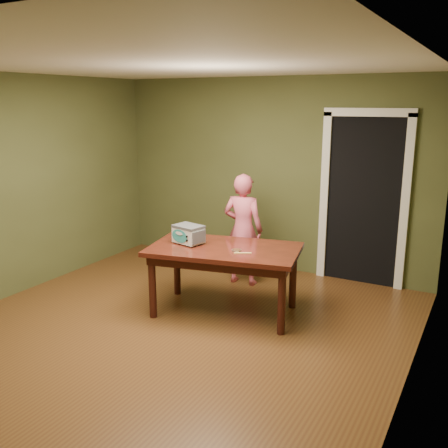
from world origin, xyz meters
name	(u,v)px	position (x,y,z in m)	size (l,w,h in m)	color
floor	(165,336)	(0.00, 0.00, 0.00)	(5.00, 5.00, 0.00)	brown
room_shell	(160,165)	(0.00, 0.00, 1.71)	(4.52, 5.02, 2.61)	#4D542D
doorway	(369,198)	(1.30, 2.78, 1.06)	(1.10, 0.66, 2.25)	black
dining_table	(224,256)	(0.24, 0.80, 0.65)	(1.75, 1.21, 0.75)	#36130C
toy_oven	(188,234)	(-0.18, 0.74, 0.86)	(0.37, 0.29, 0.21)	#4C4F54
baking_pan	(237,250)	(0.42, 0.72, 0.76)	(0.10, 0.10, 0.02)	silver
spatula	(243,253)	(0.51, 0.69, 0.75)	(0.18, 0.03, 0.01)	#F1C169
child	(243,229)	(0.00, 1.72, 0.71)	(0.52, 0.34, 1.41)	#DF5B75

